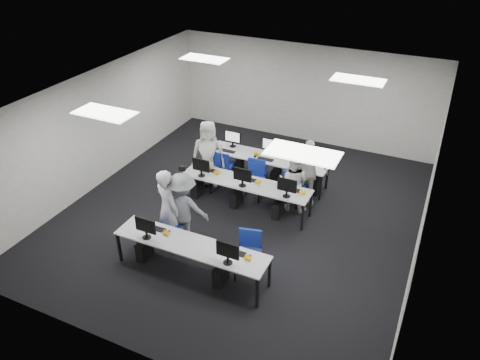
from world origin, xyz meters
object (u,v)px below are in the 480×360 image
at_px(student_0, 168,207).
at_px(desk_front, 191,246).
at_px(chair_0, 170,232).
at_px(chair_7, 294,192).
at_px(photographer, 183,208).
at_px(desk_mid, 246,184).
at_px(chair_3, 254,186).
at_px(chair_2, 209,177).
at_px(chair_5, 224,171).
at_px(student_3, 307,172).
at_px(chair_4, 291,194).
at_px(chair_1, 248,262).
at_px(chair_6, 257,180).
at_px(student_2, 208,154).
at_px(student_1, 293,182).

bearing_deg(student_0, desk_front, 168.03).
distance_m(desk_front, chair_0, 1.17).
bearing_deg(chair_7, photographer, -110.79).
xyz_separation_m(chair_0, photographer, (0.21, 0.25, 0.54)).
bearing_deg(desk_mid, chair_3, 92.13).
height_order(desk_front, chair_2, chair_2).
xyz_separation_m(desk_mid, chair_5, (-1.05, 0.95, -0.39)).
relative_size(chair_0, chair_2, 0.96).
bearing_deg(student_3, student_0, -150.72).
bearing_deg(chair_4, chair_1, -97.81).
bearing_deg(chair_5, chair_3, -26.07).
bearing_deg(chair_6, chair_0, -118.62).
relative_size(chair_2, student_2, 0.55).
distance_m(chair_7, student_3, 0.62).
bearing_deg(student_1, student_2, -6.56).
bearing_deg(chair_2, desk_mid, -11.49).
bearing_deg(photographer, desk_mid, -129.64).
bearing_deg(chair_0, photographer, 58.77).
height_order(chair_4, photographer, photographer).
bearing_deg(chair_5, photographer, -87.32).
xyz_separation_m(chair_4, chair_7, (0.06, 0.08, 0.03)).
relative_size(chair_6, chair_7, 0.95).
distance_m(chair_5, student_1, 2.20).
xyz_separation_m(student_0, student_3, (2.20, 2.75, -0.04)).
bearing_deg(chair_4, student_3, 25.82).
distance_m(desk_mid, chair_4, 1.21).
distance_m(desk_mid, chair_6, 0.98).
height_order(chair_5, student_2, student_2).
distance_m(desk_mid, chair_1, 2.42).
relative_size(chair_6, student_2, 0.50).
relative_size(chair_4, student_0, 0.47).
xyz_separation_m(chair_5, student_1, (2.10, -0.50, 0.46)).
bearing_deg(student_1, desk_front, 69.49).
height_order(chair_4, chair_5, chair_5).
height_order(chair_1, photographer, photographer).
bearing_deg(chair_0, chair_4, 64.37).
height_order(chair_1, chair_2, chair_2).
relative_size(desk_front, student_1, 2.14).
bearing_deg(desk_front, chair_0, 145.21).
relative_size(chair_4, chair_5, 0.92).
height_order(chair_2, chair_6, chair_2).
bearing_deg(desk_front, chair_7, 73.31).
height_order(desk_mid, chair_3, chair_3).
bearing_deg(chair_2, desk_front, -58.95).
height_order(chair_5, student_1, student_1).
height_order(chair_5, photographer, photographer).
bearing_deg(photographer, chair_5, -100.08).
distance_m(chair_3, chair_7, 1.03).
bearing_deg(chair_6, student_0, -120.13).
height_order(desk_front, chair_4, chair_4).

